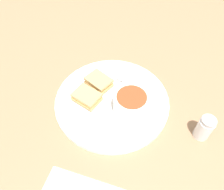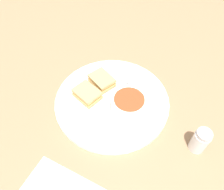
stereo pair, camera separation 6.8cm
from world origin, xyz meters
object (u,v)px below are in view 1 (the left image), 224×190
object	(u,v)px
soup_bowl	(131,103)
sandwich_half_near	(99,82)
spoon	(123,80)
salt_shaker	(204,128)
sandwich_half_far	(87,97)

from	to	relation	value
soup_bowl	sandwich_half_near	bearing A→B (deg)	-34.65
spoon	sandwich_half_near	xyz separation A→B (m)	(0.08, 0.03, 0.01)
spoon	salt_shaker	distance (m)	0.29
soup_bowl	sandwich_half_near	size ratio (longest dim) A/B	1.04
soup_bowl	salt_shaker	world-z (taller)	soup_bowl
spoon	salt_shaker	size ratio (longest dim) A/B	1.32
soup_bowl	spoon	size ratio (longest dim) A/B	0.98
sandwich_half_far	salt_shaker	distance (m)	0.35
salt_shaker	soup_bowl	bearing A→B (deg)	-9.85
spoon	salt_shaker	world-z (taller)	salt_shaker
spoon	sandwich_half_far	size ratio (longest dim) A/B	1.08
sandwich_half_near	sandwich_half_far	world-z (taller)	same
spoon	sandwich_half_near	size ratio (longest dim) A/B	1.06
sandwich_half_far	salt_shaker	size ratio (longest dim) A/B	1.22
soup_bowl	sandwich_half_far	xyz separation A→B (m)	(0.14, -0.01, -0.02)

